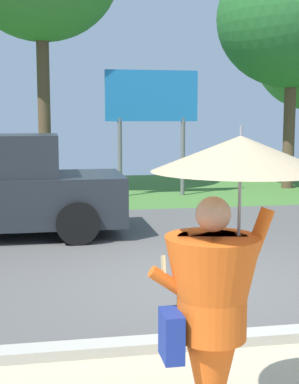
% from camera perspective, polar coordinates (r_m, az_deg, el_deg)
% --- Properties ---
extents(ground_plane, '(40.00, 22.00, 0.20)m').
position_cam_1_polar(ground_plane, '(10.24, 0.53, -4.90)').
color(ground_plane, '#565451').
extents(monk_pedestrian, '(1.13, 1.11, 2.13)m').
position_cam_1_polar(monk_pedestrian, '(3.51, 7.26, -9.43)').
color(monk_pedestrian, '#E55B19').
rests_on(monk_pedestrian, ground_plane).
extents(roadside_billboard, '(2.60, 0.12, 3.50)m').
position_cam_1_polar(roadside_billboard, '(15.41, 0.23, 9.03)').
color(roadside_billboard, slate).
rests_on(roadside_billboard, ground_plane).
extents(tree_right_mid, '(4.63, 4.63, 7.33)m').
position_cam_1_polar(tree_right_mid, '(18.04, 14.67, 17.06)').
color(tree_right_mid, brown).
rests_on(tree_right_mid, ground_plane).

